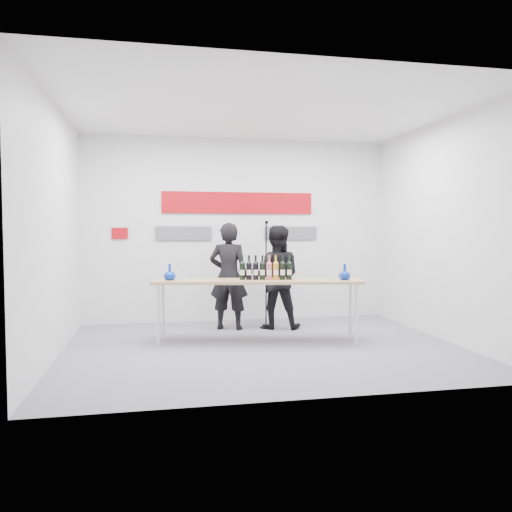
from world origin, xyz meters
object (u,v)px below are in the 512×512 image
Objects in this scene: presenter_right at (276,277)px; mic_stand at (266,295)px; tasting_table at (257,285)px; presenter_left at (229,276)px.

mic_stand is (-0.15, 0.03, -0.28)m from presenter_right.
mic_stand is at bearing 6.44° from presenter_right.
mic_stand is at bearing 80.54° from tasting_table.
tasting_table is 0.97m from presenter_right.
presenter_right is (0.46, 0.86, 0.01)m from tasting_table.
presenter_right is at bearing -164.38° from presenter_left.
mic_stand is (0.31, 0.88, -0.27)m from tasting_table.
tasting_table is at bearing 125.58° from presenter_left.
presenter_left is (-0.26, 0.91, 0.04)m from tasting_table.
presenter_left is at bearing -160.41° from mic_stand.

